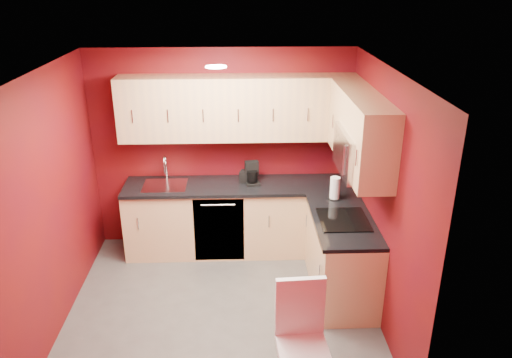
{
  "coord_description": "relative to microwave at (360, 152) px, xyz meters",
  "views": [
    {
      "loc": [
        0.2,
        -4.39,
        3.3
      ],
      "look_at": [
        0.38,
        0.55,
        1.24
      ],
      "focal_mm": 35.0,
      "sensor_mm": 36.0,
      "label": 1
    }
  ],
  "objects": [
    {
      "name": "ceiling",
      "position": [
        -1.39,
        -0.2,
        0.84
      ],
      "size": [
        3.2,
        3.2,
        0.0
      ],
      "primitive_type": "plane",
      "rotation": [
        3.14,
        0.0,
        0.0
      ],
      "color": "white",
      "rests_on": "wall_back"
    },
    {
      "name": "napkin_holder",
      "position": [
        -1.11,
        1.06,
        -0.68
      ],
      "size": [
        0.16,
        0.16,
        0.14
      ],
      "primitive_type": null,
      "rotation": [
        0.0,
        0.0,
        -0.27
      ],
      "color": "black",
      "rests_on": "countertop_back"
    },
    {
      "name": "floor",
      "position": [
        -1.39,
        -0.2,
        -1.66
      ],
      "size": [
        3.2,
        3.2,
        0.0
      ],
      "primitive_type": "plane",
      "color": "#524F4D",
      "rests_on": "ground"
    },
    {
      "name": "cooktop",
      "position": [
        -0.11,
        0.0,
        -0.74
      ],
      "size": [
        0.5,
        0.55,
        0.01
      ],
      "primitive_type": "cube",
      "color": "black",
      "rests_on": "countertop_right"
    },
    {
      "name": "wall_right",
      "position": [
        0.21,
        -0.2,
        -0.41
      ],
      "size": [
        0.0,
        3.0,
        3.0
      ],
      "primitive_type": "plane",
      "rotation": [
        1.57,
        0.0,
        -1.57
      ],
      "color": "#640E09",
      "rests_on": "floor"
    },
    {
      "name": "wall_front",
      "position": [
        -1.39,
        -1.7,
        -0.41
      ],
      "size": [
        3.2,
        0.0,
        3.2
      ],
      "primitive_type": "plane",
      "rotation": [
        -1.57,
        0.0,
        0.0
      ],
      "color": "#640E09",
      "rests_on": "floor"
    },
    {
      "name": "dining_chair",
      "position": [
        -0.69,
        -1.4,
        -1.15
      ],
      "size": [
        0.44,
        0.46,
        1.02
      ],
      "primitive_type": null,
      "rotation": [
        0.0,
        0.0,
        0.06
      ],
      "color": "white",
      "rests_on": "floor"
    },
    {
      "name": "downlight",
      "position": [
        -1.39,
        0.1,
        0.82
      ],
      "size": [
        0.2,
        0.2,
        0.01
      ],
      "primitive_type": "cylinder",
      "color": "white",
      "rests_on": "ceiling"
    },
    {
      "name": "dishwasher_front",
      "position": [
        -1.44,
        0.71,
        -1.22
      ],
      "size": [
        0.6,
        0.02,
        0.82
      ],
      "primitive_type": "cube",
      "color": "black",
      "rests_on": "base_cabinets_back"
    },
    {
      "name": "sink",
      "position": [
        -2.09,
        1.0,
        -0.72
      ],
      "size": [
        0.52,
        0.42,
        0.35
      ],
      "color": "silver",
      "rests_on": "countertop_back"
    },
    {
      "name": "base_cabinets_back",
      "position": [
        -1.19,
        1.0,
        -1.22
      ],
      "size": [
        2.8,
        0.6,
        0.87
      ],
      "primitive_type": "cube",
      "color": "#EBB886",
      "rests_on": "floor"
    },
    {
      "name": "wall_left",
      "position": [
        -2.99,
        -0.2,
        -0.41
      ],
      "size": [
        0.0,
        3.0,
        3.0
      ],
      "primitive_type": "plane",
      "rotation": [
        1.57,
        0.0,
        1.57
      ],
      "color": "#640E09",
      "rests_on": "floor"
    },
    {
      "name": "microwave",
      "position": [
        0.0,
        0.0,
        0.0
      ],
      "size": [
        0.42,
        0.76,
        0.42
      ],
      "color": "silver",
      "rests_on": "upper_cabinets_right"
    },
    {
      "name": "upper_cabinets_back",
      "position": [
        -1.19,
        1.13,
        0.17
      ],
      "size": [
        2.8,
        0.35,
        0.75
      ],
      "primitive_type": "cube",
      "color": "tan",
      "rests_on": "wall_back"
    },
    {
      "name": "upper_cabinets_right",
      "position": [
        0.03,
        0.24,
        0.23
      ],
      "size": [
        0.35,
        1.55,
        0.75
      ],
      "color": "tan",
      "rests_on": "wall_right"
    },
    {
      "name": "coffee_maker",
      "position": [
        -1.03,
        1.0,
        -0.61
      ],
      "size": [
        0.19,
        0.24,
        0.27
      ],
      "primitive_type": null,
      "rotation": [
        0.0,
        0.0,
        0.16
      ],
      "color": "black",
      "rests_on": "countertop_back"
    },
    {
      "name": "base_cabinets_right",
      "position": [
        -0.09,
        0.05,
        -1.22
      ],
      "size": [
        0.6,
        1.3,
        0.87
      ],
      "primitive_type": "cube",
      "color": "#EBB886",
      "rests_on": "floor"
    },
    {
      "name": "wall_back",
      "position": [
        -1.39,
        1.3,
        -0.41
      ],
      "size": [
        3.2,
        0.0,
        3.2
      ],
      "primitive_type": "plane",
      "rotation": [
        1.57,
        0.0,
        0.0
      ],
      "color": "#640E09",
      "rests_on": "floor"
    },
    {
      "name": "countertop_back",
      "position": [
        -1.19,
        0.99,
        -0.77
      ],
      "size": [
        2.8,
        0.63,
        0.04
      ],
      "primitive_type": "cube",
      "color": "black",
      "rests_on": "base_cabinets_back"
    },
    {
      "name": "paper_towel",
      "position": [
        -0.11,
        0.53,
        -0.62
      ],
      "size": [
        0.19,
        0.19,
        0.26
      ],
      "primitive_type": null,
      "rotation": [
        0.0,
        0.0,
        0.34
      ],
      "color": "white",
      "rests_on": "countertop_right"
    },
    {
      "name": "countertop_right",
      "position": [
        -0.11,
        0.04,
        -0.77
      ],
      "size": [
        0.63,
        1.27,
        0.04
      ],
      "primitive_type": "cube",
      "color": "black",
      "rests_on": "base_cabinets_right"
    }
  ]
}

